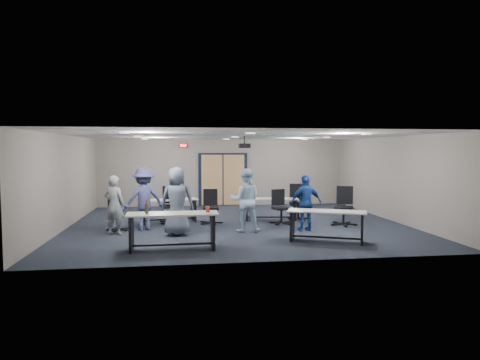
{
  "coord_description": "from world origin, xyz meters",
  "views": [
    {
      "loc": [
        -1.69,
        -12.88,
        2.26
      ],
      "look_at": [
        0.05,
        -0.3,
        1.37
      ],
      "focal_mm": 32.0,
      "sensor_mm": 36.0,
      "label": 1
    }
  ],
  "objects": [
    {
      "name": "chair_back_b",
      "position": [
        -0.8,
        0.13,
        0.53
      ],
      "size": [
        0.69,
        0.69,
        1.06
      ],
      "primitive_type": null,
      "rotation": [
        0.0,
        0.0,
        -0.03
      ],
      "color": "black",
      "rests_on": "floor"
    },
    {
      "name": "ceiling_projector",
      "position": [
        0.3,
        0.5,
        2.4
      ],
      "size": [
        0.35,
        0.32,
        0.37
      ],
      "color": "black",
      "rests_on": "ceiling"
    },
    {
      "name": "person_lightblue",
      "position": [
        0.06,
        -1.28,
        0.88
      ],
      "size": [
        0.92,
        0.75,
        1.76
      ],
      "primitive_type": "imported",
      "rotation": [
        0.0,
        0.0,
        3.04
      ],
      "color": "#C0E2FF",
      "rests_on": "floor"
    },
    {
      "name": "ceiling",
      "position": [
        0.0,
        0.0,
        2.7
      ],
      "size": [
        10.0,
        9.0,
        0.04
      ],
      "primitive_type": "cube",
      "color": "white",
      "rests_on": "back_wall"
    },
    {
      "name": "person_back",
      "position": [
        -2.75,
        -0.59,
        0.88
      ],
      "size": [
        1.29,
        0.99,
        1.77
      ],
      "primitive_type": "imported",
      "rotation": [
        0.0,
        0.0,
        3.48
      ],
      "color": "#434879",
      "rests_on": "floor"
    },
    {
      "name": "ceiling_can_lights",
      "position": [
        0.0,
        0.25,
        2.67
      ],
      "size": [
        6.24,
        5.74,
        0.02
      ],
      "primitive_type": null,
      "color": "silver",
      "rests_on": "ceiling"
    },
    {
      "name": "front_wall",
      "position": [
        0.0,
        -4.5,
        1.35
      ],
      "size": [
        10.0,
        0.04,
        2.7
      ],
      "primitive_type": "cube",
      "color": "gray",
      "rests_on": "floor"
    },
    {
      "name": "table_front_left",
      "position": [
        -1.9,
        -3.14,
        0.58
      ],
      "size": [
        2.07,
        0.72,
        1.15
      ],
      "rotation": [
        0.0,
        0.0,
        0.01
      ],
      "color": "beige",
      "rests_on": "floor"
    },
    {
      "name": "floor",
      "position": [
        0.0,
        0.0,
        0.0
      ],
      "size": [
        10.0,
        10.0,
        0.0
      ],
      "primitive_type": "plane",
      "color": "black",
      "rests_on": "ground"
    },
    {
      "name": "person_gray",
      "position": [
        -3.48,
        -1.15,
        0.8
      ],
      "size": [
        0.68,
        0.57,
        1.59
      ],
      "primitive_type": "imported",
      "rotation": [
        0.0,
        0.0,
        2.77
      ],
      "color": "#929D9F",
      "rests_on": "floor"
    },
    {
      "name": "chair_back_d",
      "position": [
        2.07,
        0.52,
        0.58
      ],
      "size": [
        0.78,
        0.78,
        1.16
      ],
      "primitive_type": null,
      "rotation": [
        0.0,
        0.0,
        -0.07
      ],
      "color": "black",
      "rests_on": "floor"
    },
    {
      "name": "left_wall",
      "position": [
        -5.0,
        0.0,
        1.35
      ],
      "size": [
        0.04,
        9.0,
        2.7
      ],
      "primitive_type": "cube",
      "color": "gray",
      "rests_on": "floor"
    },
    {
      "name": "table_front_right",
      "position": [
        1.86,
        -2.81,
        0.53
      ],
      "size": [
        2.0,
        1.31,
        0.77
      ],
      "rotation": [
        0.0,
        0.0,
        -0.39
      ],
      "color": "beige",
      "rests_on": "floor"
    },
    {
      "name": "table_back_right",
      "position": [
        1.17,
        0.59,
        0.48
      ],
      "size": [
        1.8,
        0.78,
        0.71
      ],
      "rotation": [
        0.0,
        0.0,
        -0.12
      ],
      "color": "beige",
      "rests_on": "floor"
    },
    {
      "name": "person_navy",
      "position": [
        1.76,
        -1.36,
        0.79
      ],
      "size": [
        0.96,
        0.49,
        1.58
      ],
      "primitive_type": "imported",
      "rotation": [
        0.0,
        0.0,
        3.26
      ],
      "color": "navy",
      "rests_on": "floor"
    },
    {
      "name": "exit_sign",
      "position": [
        -1.6,
        4.44,
        2.45
      ],
      "size": [
        0.32,
        0.07,
        0.18
      ],
      "color": "black",
      "rests_on": "back_wall"
    },
    {
      "name": "chair_loose_right",
      "position": [
        3.14,
        -0.67,
        0.58
      ],
      "size": [
        0.99,
        0.99,
        1.17
      ],
      "primitive_type": null,
      "rotation": [
        0.0,
        0.0,
        -0.49
      ],
      "color": "black",
      "rests_on": "floor"
    },
    {
      "name": "chair_back_a",
      "position": [
        -2.01,
        0.42,
        0.57
      ],
      "size": [
        0.79,
        0.79,
        1.14
      ],
      "primitive_type": null,
      "rotation": [
        0.0,
        0.0,
        0.1
      ],
      "color": "black",
      "rests_on": "floor"
    },
    {
      "name": "right_wall",
      "position": [
        5.0,
        0.0,
        1.35
      ],
      "size": [
        0.04,
        9.0,
        2.7
      ],
      "primitive_type": "cube",
      "color": "gray",
      "rests_on": "floor"
    },
    {
      "name": "chair_loose_left",
      "position": [
        -3.46,
        -0.61,
        0.46
      ],
      "size": [
        0.81,
        0.81,
        0.92
      ],
      "primitive_type": null,
      "rotation": [
        0.0,
        0.0,
        0.65
      ],
      "color": "black",
      "rests_on": "floor"
    },
    {
      "name": "back_wall",
      "position": [
        0.0,
        4.5,
        1.35
      ],
      "size": [
        10.0,
        0.04,
        2.7
      ],
      "primitive_type": "cube",
      "color": "gray",
      "rests_on": "floor"
    },
    {
      "name": "person_plaid",
      "position": [
        -1.8,
        -1.51,
        0.92
      ],
      "size": [
        0.98,
        0.72,
        1.83
      ],
      "primitive_type": "imported",
      "rotation": [
        0.0,
        0.0,
        2.97
      ],
      "color": "slate",
      "rests_on": "floor"
    },
    {
      "name": "table_back_left",
      "position": [
        -2.08,
        0.6,
        0.5
      ],
      "size": [
        1.88,
        0.97,
        0.73
      ],
      "rotation": [
        0.0,
        0.0,
        0.22
      ],
      "color": "beige",
      "rests_on": "floor"
    },
    {
      "name": "double_door",
      "position": [
        0.0,
        4.46,
        1.05
      ],
      "size": [
        2.0,
        0.07,
        2.2
      ],
      "color": "black",
      "rests_on": "back_wall"
    },
    {
      "name": "chair_back_c",
      "position": [
        1.35,
        -0.18,
        0.53
      ],
      "size": [
        0.81,
        0.81,
        1.05
      ],
      "primitive_type": null,
      "rotation": [
        0.0,
        0.0,
        0.26
      ],
      "color": "black",
      "rests_on": "floor"
    }
  ]
}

